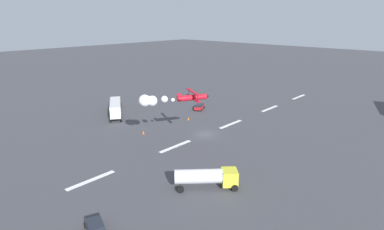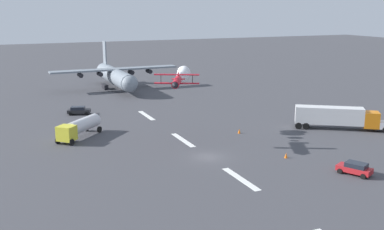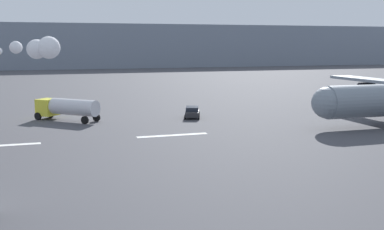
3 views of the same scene
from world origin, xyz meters
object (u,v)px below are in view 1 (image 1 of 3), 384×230
object	(u,v)px
stunt_biplane_red	(163,100)
fuel_tanker_truck	(207,177)
traffic_cone_near	(188,118)
airport_staff_sedan	(95,227)
semi_truck_orange	(116,106)
followme_car_yellow	(199,107)
traffic_cone_far	(143,132)

from	to	relation	value
stunt_biplane_red	fuel_tanker_truck	xyz separation A→B (m)	(5.37, 14.97, -7.83)
stunt_biplane_red	traffic_cone_near	bearing A→B (deg)	-150.85
stunt_biplane_red	airport_staff_sedan	world-z (taller)	stunt_biplane_red
airport_staff_sedan	semi_truck_orange	bearing A→B (deg)	-126.87
fuel_tanker_truck	traffic_cone_near	world-z (taller)	fuel_tanker_truck
stunt_biplane_red	followme_car_yellow	world-z (taller)	stunt_biplane_red
traffic_cone_far	followme_car_yellow	bearing A→B (deg)	-170.70
airport_staff_sedan	traffic_cone_far	distance (m)	32.09
traffic_cone_far	semi_truck_orange	bearing A→B (deg)	-104.53
stunt_biplane_red	traffic_cone_far	world-z (taller)	stunt_biplane_red
followme_car_yellow	traffic_cone_far	bearing A→B (deg)	9.30
traffic_cone_near	traffic_cone_far	bearing A→B (deg)	-1.60
stunt_biplane_red	traffic_cone_far	xyz separation A→B (m)	(-2.25, -9.15, -9.20)
stunt_biplane_red	followme_car_yellow	distance (m)	28.83
fuel_tanker_truck	airport_staff_sedan	bearing A→B (deg)	-9.72
traffic_cone_far	airport_staff_sedan	bearing A→B (deg)	41.63
traffic_cone_near	airport_staff_sedan	bearing A→B (deg)	29.21
stunt_biplane_red	semi_truck_orange	xyz separation A→B (m)	(-6.47, -25.43, -7.44)
semi_truck_orange	traffic_cone_far	world-z (taller)	semi_truck_orange
stunt_biplane_red	airport_staff_sedan	bearing A→B (deg)	29.24
fuel_tanker_truck	airport_staff_sedan	size ratio (longest dim) A/B	1.78
fuel_tanker_truck	airport_staff_sedan	xyz separation A→B (m)	(16.36, -2.80, -0.93)
fuel_tanker_truck	traffic_cone_far	distance (m)	25.33
followme_car_yellow	airport_staff_sedan	bearing A→B (deg)	28.43
followme_car_yellow	airport_staff_sedan	distance (m)	52.37
semi_truck_orange	airport_staff_sedan	distance (m)	47.02
stunt_biplane_red	semi_truck_orange	distance (m)	27.28
airport_staff_sedan	traffic_cone_near	size ratio (longest dim) A/B	6.10
semi_truck_orange	followme_car_yellow	distance (m)	21.93
fuel_tanker_truck	stunt_biplane_red	bearing A→B (deg)	-109.73
airport_staff_sedan	traffic_cone_near	world-z (taller)	airport_staff_sedan
traffic_cone_near	traffic_cone_far	size ratio (longest dim) A/B	1.00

